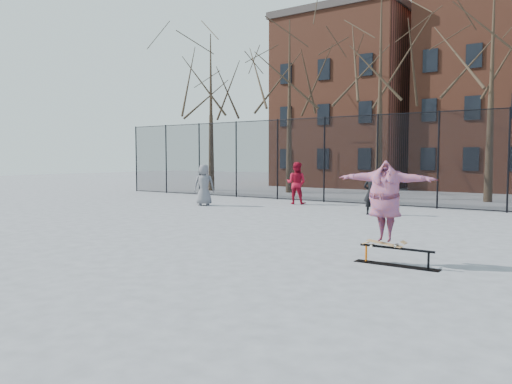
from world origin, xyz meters
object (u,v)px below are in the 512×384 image
Objects in this scene: bystander_grey at (204,185)px; bystander_black at (371,193)px; skate_rail at (396,258)px; skater at (385,201)px; skateboard at (384,244)px; bystander_red at (296,183)px.

bystander_grey reaches higher than bystander_black.
skate_rail is 0.86× the size of skater.
bystander_black is at bearing 149.31° from bystander_grey.
skate_rail is at bearing 0.00° from skateboard.
bystander_red is at bearing 129.33° from skate_rail.
skateboard is (-0.24, -0.00, 0.27)m from skate_rail.
skate_rail is 0.36m from skateboard.
bystander_grey is 0.96× the size of bystander_red.
bystander_red reaches higher than skate_rail.
bystander_black reaches higher than skateboard.
bystander_red reaches higher than bystander_black.
skate_rail is at bearing 110.01° from bystander_grey.
bystander_red reaches higher than bystander_grey.
skater is at bearing 109.43° from bystander_grey.
skater is (-0.24, -0.00, 1.11)m from skate_rail.
bystander_red reaches higher than skateboard.
skateboard is at bearing 101.87° from bystander_black.
bystander_black is 0.84× the size of bystander_red.
bystander_grey is (-10.87, 7.04, 0.49)m from skateboard.
bystander_grey is 4.14m from bystander_red.
skate_rail is 2.20× the size of skateboard.
skate_rail is 0.88× the size of bystander_red.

